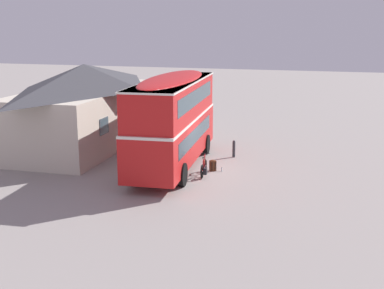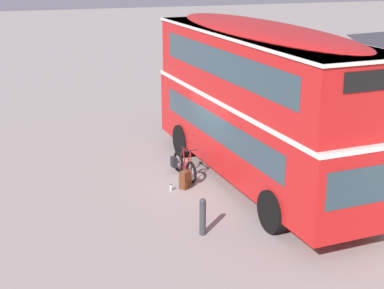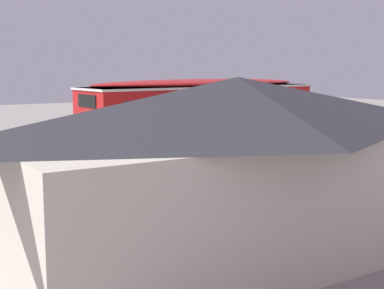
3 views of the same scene
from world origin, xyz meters
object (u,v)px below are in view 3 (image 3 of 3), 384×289
double_decker_bus (201,133)px  touring_bicycle (199,178)px  backpack_on_ground (178,181)px  water_bottle_clear_plastic (172,184)px  kerb_bollard (110,182)px

double_decker_bus → touring_bicycle: double_decker_bus is taller
touring_bicycle → backpack_on_ground: bearing=-13.4°
touring_bicycle → backpack_on_ground: 0.96m
water_bottle_clear_plastic → touring_bicycle: bearing=145.2°
water_bottle_clear_plastic → kerb_bollard: 2.97m
water_bottle_clear_plastic → double_decker_bus: bearing=87.2°
backpack_on_ground → kerb_bollard: bearing=-9.0°
double_decker_bus → water_bottle_clear_plastic: 3.67m
double_decker_bus → water_bottle_clear_plastic: size_ratio=49.17×
double_decker_bus → water_bottle_clear_plastic: double_decker_bus is taller
touring_bicycle → backpack_on_ground: (0.93, -0.22, -0.07)m
double_decker_bus → water_bottle_clear_plastic: bearing=-92.8°
touring_bicycle → backpack_on_ground: touring_bicycle is taller
double_decker_bus → touring_bicycle: size_ratio=6.03×
double_decker_bus → touring_bicycle: 3.20m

